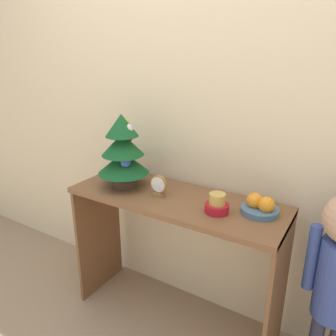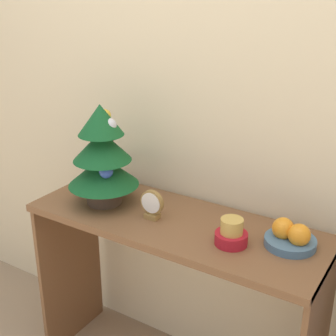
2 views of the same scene
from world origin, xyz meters
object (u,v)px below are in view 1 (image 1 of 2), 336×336
at_px(desk_clock, 159,186).
at_px(singing_bowl, 217,205).
at_px(fruit_bowl, 260,207).
at_px(mini_tree, 123,151).

bearing_deg(desk_clock, singing_bowl, -2.18).
bearing_deg(fruit_bowl, mini_tree, -174.78).
relative_size(mini_tree, fruit_bowl, 2.34).
height_order(mini_tree, desk_clock, mini_tree).
xyz_separation_m(fruit_bowl, desk_clock, (-0.52, -0.08, 0.02)).
xyz_separation_m(mini_tree, fruit_bowl, (0.77, 0.07, -0.18)).
distance_m(fruit_bowl, desk_clock, 0.53).
height_order(fruit_bowl, desk_clock, desk_clock).
bearing_deg(mini_tree, desk_clock, -3.21).
xyz_separation_m(mini_tree, singing_bowl, (0.59, -0.03, -0.17)).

